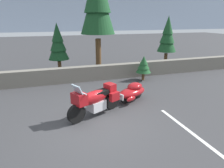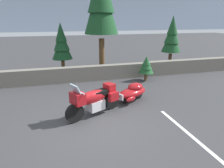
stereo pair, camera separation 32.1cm
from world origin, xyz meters
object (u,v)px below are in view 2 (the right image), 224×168
pine_tree_secondary (61,43)px  touring_motorcycle (94,99)px  car_shaped_trailer (132,92)px  pine_tree_far_right (172,36)px

pine_tree_secondary → touring_motorcycle: bearing=-82.3°
touring_motorcycle → car_shaped_trailer: size_ratio=1.00×
car_shaped_trailer → pine_tree_far_right: size_ratio=0.59×
pine_tree_far_right → car_shaped_trailer: bearing=-133.8°
car_shaped_trailer → pine_tree_secondary: bearing=117.5°
pine_tree_secondary → pine_tree_far_right: size_ratio=0.88×
pine_tree_secondary → pine_tree_far_right: (7.39, -0.09, 0.27)m
pine_tree_far_right → pine_tree_secondary: bearing=179.3°
touring_motorcycle → pine_tree_far_right: pine_tree_far_right is taller
touring_motorcycle → car_shaped_trailer: 2.04m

